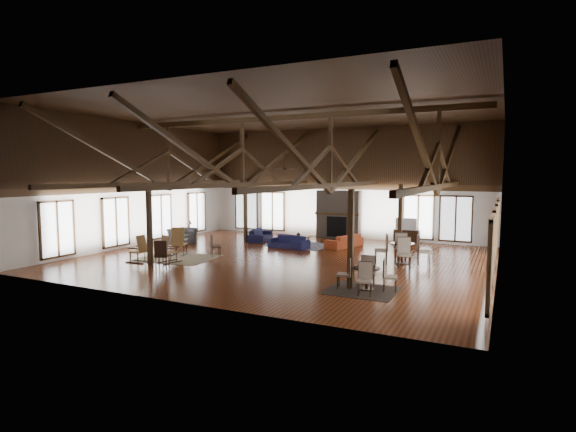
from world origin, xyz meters
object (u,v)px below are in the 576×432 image
at_px(tv_console, 407,236).
at_px(cafe_table_far, 402,249).
at_px(sofa_orange, 344,241).
at_px(sofa_navy_left, 261,235).
at_px(sofa_navy_front, 289,242).
at_px(cafe_table_near, 367,274).
at_px(armchair, 182,236).
at_px(coffee_table, 298,237).

bearing_deg(tv_console, cafe_table_far, -80.56).
bearing_deg(sofa_orange, sofa_navy_left, -72.21).
relative_size(sofa_navy_front, cafe_table_near, 1.07).
relative_size(sofa_navy_left, cafe_table_far, 0.93).
relative_size(cafe_table_near, cafe_table_far, 0.85).
height_order(sofa_navy_front, sofa_orange, sofa_orange).
height_order(sofa_navy_front, sofa_navy_left, sofa_navy_left).
bearing_deg(armchair, coffee_table, -63.38).
distance_m(sofa_orange, cafe_table_near, 7.98).
height_order(sofa_navy_left, armchair, armchair).
relative_size(sofa_navy_left, tv_console, 1.59).
distance_m(sofa_navy_front, coffee_table, 1.06).
bearing_deg(tv_console, sofa_orange, -129.70).
bearing_deg(sofa_orange, coffee_table, -63.30).
bearing_deg(sofa_navy_front, sofa_navy_left, 157.34).
distance_m(sofa_navy_front, tv_console, 6.33).
xyz_separation_m(armchair, cafe_table_far, (11.12, -0.37, 0.18)).
bearing_deg(cafe_table_near, sofa_navy_left, 136.74).
relative_size(coffee_table, cafe_table_near, 0.66).
relative_size(sofa_orange, cafe_table_far, 0.95).
distance_m(sofa_navy_front, armchair, 5.59).
bearing_deg(cafe_table_far, armchair, 178.09).
distance_m(sofa_navy_front, cafe_table_far, 5.83).
bearing_deg(tv_console, sofa_navy_left, -158.38).
bearing_deg(cafe_table_near, coffee_table, 128.30).
distance_m(sofa_orange, cafe_table_far, 4.37).
bearing_deg(tv_console, cafe_table_near, -85.41).
relative_size(sofa_navy_left, coffee_table, 1.67).
xyz_separation_m(armchair, cafe_table_near, (10.99, -4.86, 0.10)).
bearing_deg(sofa_orange, cafe_table_near, 42.63).
relative_size(sofa_orange, tv_console, 1.62).
bearing_deg(armchair, sofa_navy_front, -73.52).
height_order(cafe_table_far, tv_console, cafe_table_far).
distance_m(coffee_table, armchair, 5.87).
xyz_separation_m(sofa_navy_front, cafe_table_near, (5.51, -5.93, 0.19)).
distance_m(coffee_table, cafe_table_far, 6.17).
relative_size(sofa_navy_front, armchair, 1.71).
distance_m(cafe_table_near, cafe_table_far, 4.50).
height_order(sofa_navy_left, cafe_table_far, cafe_table_far).
bearing_deg(sofa_navy_front, cafe_table_far, -5.14).
distance_m(sofa_navy_front, sofa_orange, 2.68).
relative_size(sofa_navy_front, tv_console, 1.55).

